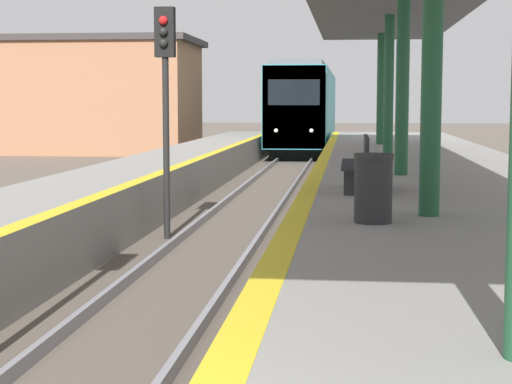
{
  "coord_description": "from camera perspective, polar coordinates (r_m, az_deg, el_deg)",
  "views": [
    {
      "loc": [
        2.34,
        -2.74,
        2.54
      ],
      "look_at": [
        0.16,
        17.0,
        0.44
      ],
      "focal_mm": 60.0,
      "sensor_mm": 36.0,
      "label": 1
    }
  ],
  "objects": [
    {
      "name": "bench",
      "position": [
        14.51,
        6.87,
        2.04
      ],
      "size": [
        0.44,
        1.9,
        0.92
      ],
      "color": "#28282D",
      "rests_on": "platform_right"
    },
    {
      "name": "signal_mid",
      "position": [
        15.82,
        -6.07,
        7.6
      ],
      "size": [
        0.36,
        0.31,
        4.25
      ],
      "color": "black",
      "rests_on": "ground"
    },
    {
      "name": "station_building",
      "position": [
        44.1,
        -12.44,
        6.3
      ],
      "size": [
        13.15,
        6.84,
        5.66
      ],
      "color": "#9E6B4C",
      "rests_on": "ground"
    },
    {
      "name": "trash_bin",
      "position": [
        10.68,
        7.82,
        0.27
      ],
      "size": [
        0.49,
        0.49,
        0.86
      ],
      "color": "#262628",
      "rests_on": "platform_right"
    },
    {
      "name": "train",
      "position": [
        45.9,
        3.39,
        5.6
      ],
      "size": [
        2.67,
        20.95,
        4.31
      ],
      "color": "black",
      "rests_on": "ground"
    }
  ]
}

